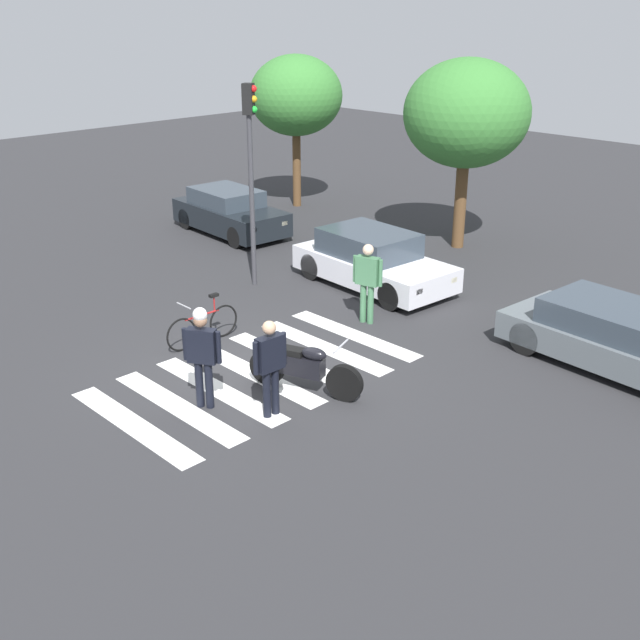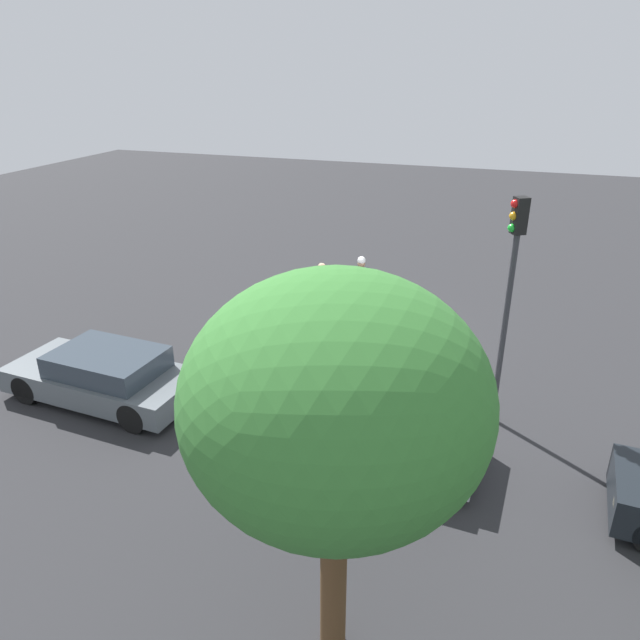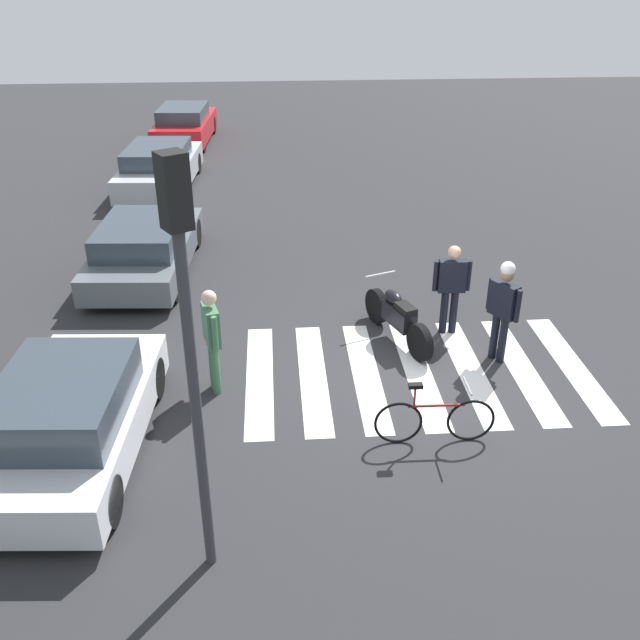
{
  "view_description": "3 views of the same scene",
  "coord_description": "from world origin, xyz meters",
  "px_view_note": "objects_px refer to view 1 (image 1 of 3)",
  "views": [
    {
      "loc": [
        10.24,
        -8.37,
        6.57
      ],
      "look_at": [
        0.24,
        1.45,
        0.78
      ],
      "focal_mm": 43.33,
      "sensor_mm": 36.0,
      "label": 1
    },
    {
      "loc": [
        -3.92,
        14.83,
        7.18
      ],
      "look_at": [
        0.78,
        1.04,
        0.78
      ],
      "focal_mm": 33.3,
      "sensor_mm": 36.0,
      "label": 2
    },
    {
      "loc": [
        -9.94,
        2.39,
        6.38
      ],
      "look_at": [
        0.63,
        1.64,
        0.74
      ],
      "focal_mm": 39.18,
      "sensor_mm": 36.0,
      "label": 3
    }
  ],
  "objects_px": {
    "officer_by_motorcycle": "(270,362)",
    "police_motorcycle": "(305,368)",
    "car_grey_coupe": "(616,337)",
    "traffic_light_pole": "(251,156)",
    "car_white_van": "(372,260)",
    "officer_on_foot": "(202,350)",
    "pedestrian_bystander": "(367,278)",
    "leaning_bicycle": "(203,326)",
    "car_black_suv": "(230,212)"
  },
  "relations": [
    {
      "from": "car_black_suv",
      "to": "car_grey_coupe",
      "type": "distance_m",
      "value": 12.57
    },
    {
      "from": "traffic_light_pole",
      "to": "pedestrian_bystander",
      "type": "bearing_deg",
      "value": 2.39
    },
    {
      "from": "police_motorcycle",
      "to": "pedestrian_bystander",
      "type": "xyz_separation_m",
      "value": [
        -1.43,
        3.23,
        0.57
      ]
    },
    {
      "from": "officer_by_motorcycle",
      "to": "car_grey_coupe",
      "type": "height_order",
      "value": "officer_by_motorcycle"
    },
    {
      "from": "officer_by_motorcycle",
      "to": "traffic_light_pole",
      "type": "relative_size",
      "value": 0.36
    },
    {
      "from": "leaning_bicycle",
      "to": "officer_on_foot",
      "type": "bearing_deg",
      "value": -36.03
    },
    {
      "from": "car_white_van",
      "to": "officer_by_motorcycle",
      "type": "bearing_deg",
      "value": -62.52
    },
    {
      "from": "car_grey_coupe",
      "to": "car_white_van",
      "type": "bearing_deg",
      "value": 179.38
    },
    {
      "from": "police_motorcycle",
      "to": "officer_by_motorcycle",
      "type": "height_order",
      "value": "officer_by_motorcycle"
    },
    {
      "from": "car_black_suv",
      "to": "traffic_light_pole",
      "type": "bearing_deg",
      "value": -30.94
    },
    {
      "from": "pedestrian_bystander",
      "to": "car_black_suv",
      "type": "bearing_deg",
      "value": 163.41
    },
    {
      "from": "pedestrian_bystander",
      "to": "car_white_van",
      "type": "distance_m",
      "value": 2.45
    },
    {
      "from": "police_motorcycle",
      "to": "pedestrian_bystander",
      "type": "height_order",
      "value": "pedestrian_bystander"
    },
    {
      "from": "police_motorcycle",
      "to": "car_grey_coupe",
      "type": "bearing_deg",
      "value": 55.93
    },
    {
      "from": "officer_by_motorcycle",
      "to": "car_grey_coupe",
      "type": "xyz_separation_m",
      "value": [
        3.19,
        6.03,
        -0.4
      ]
    },
    {
      "from": "car_grey_coupe",
      "to": "officer_on_foot",
      "type": "bearing_deg",
      "value": -122.34
    },
    {
      "from": "pedestrian_bystander",
      "to": "leaning_bicycle",
      "type": "bearing_deg",
      "value": -116.26
    },
    {
      "from": "car_white_van",
      "to": "traffic_light_pole",
      "type": "distance_m",
      "value": 3.89
    },
    {
      "from": "pedestrian_bystander",
      "to": "car_grey_coupe",
      "type": "height_order",
      "value": "pedestrian_bystander"
    },
    {
      "from": "police_motorcycle",
      "to": "car_grey_coupe",
      "type": "xyz_separation_m",
      "value": [
        3.41,
        5.04,
        0.13
      ]
    },
    {
      "from": "leaning_bicycle",
      "to": "officer_on_foot",
      "type": "xyz_separation_m",
      "value": [
        2.21,
        -1.61,
        0.7
      ]
    },
    {
      "from": "officer_on_foot",
      "to": "officer_by_motorcycle",
      "type": "height_order",
      "value": "officer_on_foot"
    },
    {
      "from": "officer_on_foot",
      "to": "car_grey_coupe",
      "type": "relative_size",
      "value": 0.41
    },
    {
      "from": "car_grey_coupe",
      "to": "traffic_light_pole",
      "type": "height_order",
      "value": "traffic_light_pole"
    },
    {
      "from": "officer_by_motorcycle",
      "to": "car_white_van",
      "type": "xyz_separation_m",
      "value": [
        -3.17,
        6.1,
        -0.35
      ]
    },
    {
      "from": "traffic_light_pole",
      "to": "car_grey_coupe",
      "type": "bearing_deg",
      "value": 13.02
    },
    {
      "from": "leaning_bicycle",
      "to": "officer_by_motorcycle",
      "type": "relative_size",
      "value": 1.01
    },
    {
      "from": "car_grey_coupe",
      "to": "traffic_light_pole",
      "type": "distance_m",
      "value": 9.08
    },
    {
      "from": "officer_on_foot",
      "to": "traffic_light_pole",
      "type": "relative_size",
      "value": 0.38
    },
    {
      "from": "officer_by_motorcycle",
      "to": "police_motorcycle",
      "type": "bearing_deg",
      "value": 102.38
    },
    {
      "from": "car_grey_coupe",
      "to": "officer_by_motorcycle",
      "type": "bearing_deg",
      "value": -117.85
    },
    {
      "from": "car_grey_coupe",
      "to": "pedestrian_bystander",
      "type": "bearing_deg",
      "value": -159.5
    },
    {
      "from": "pedestrian_bystander",
      "to": "officer_by_motorcycle",
      "type": "bearing_deg",
      "value": -68.72
    },
    {
      "from": "car_black_suv",
      "to": "car_white_van",
      "type": "height_order",
      "value": "car_white_van"
    },
    {
      "from": "officer_on_foot",
      "to": "car_black_suv",
      "type": "relative_size",
      "value": 0.46
    },
    {
      "from": "leaning_bicycle",
      "to": "car_grey_coupe",
      "type": "xyz_separation_m",
      "value": [
        6.43,
        5.05,
        0.21
      ]
    },
    {
      "from": "officer_on_foot",
      "to": "car_white_van",
      "type": "xyz_separation_m",
      "value": [
        -2.14,
        6.73,
        -0.44
      ]
    },
    {
      "from": "police_motorcycle",
      "to": "pedestrian_bystander",
      "type": "bearing_deg",
      "value": 113.84
    },
    {
      "from": "traffic_light_pole",
      "to": "police_motorcycle",
      "type": "bearing_deg",
      "value": -31.29
    },
    {
      "from": "car_white_van",
      "to": "car_grey_coupe",
      "type": "relative_size",
      "value": 0.94
    },
    {
      "from": "officer_on_foot",
      "to": "traffic_light_pole",
      "type": "distance_m",
      "value": 6.69
    },
    {
      "from": "leaning_bicycle",
      "to": "car_grey_coupe",
      "type": "height_order",
      "value": "car_grey_coupe"
    },
    {
      "from": "leaning_bicycle",
      "to": "officer_on_foot",
      "type": "distance_m",
      "value": 2.83
    },
    {
      "from": "pedestrian_bystander",
      "to": "officer_on_foot",
      "type": "bearing_deg",
      "value": -82.8
    },
    {
      "from": "officer_by_motorcycle",
      "to": "leaning_bicycle",
      "type": "bearing_deg",
      "value": 163.22
    },
    {
      "from": "leaning_bicycle",
      "to": "car_white_van",
      "type": "bearing_deg",
      "value": 89.17
    },
    {
      "from": "officer_by_motorcycle",
      "to": "car_white_van",
      "type": "relative_size",
      "value": 0.41
    },
    {
      "from": "car_grey_coupe",
      "to": "car_black_suv",
      "type": "bearing_deg",
      "value": 177.74
    },
    {
      "from": "police_motorcycle",
      "to": "officer_by_motorcycle",
      "type": "bearing_deg",
      "value": -77.62
    },
    {
      "from": "pedestrian_bystander",
      "to": "car_black_suv",
      "type": "relative_size",
      "value": 0.44
    }
  ]
}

